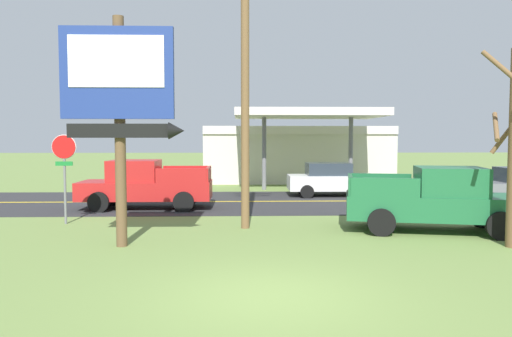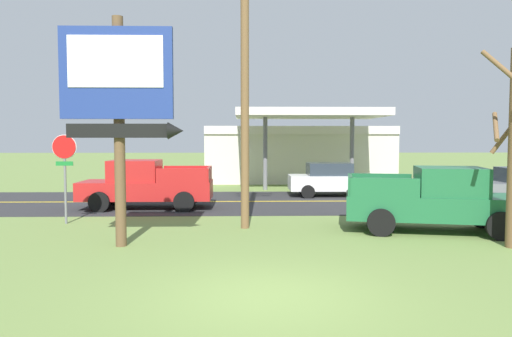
# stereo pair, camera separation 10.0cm
# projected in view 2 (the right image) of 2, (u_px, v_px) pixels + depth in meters

# --- Properties ---
(ground_plane) EXTENTS (180.00, 180.00, 0.00)m
(ground_plane) POSITION_uv_depth(u_px,v_px,m) (267.00, 297.00, 8.60)
(ground_plane) COLOR olive
(road_asphalt) EXTENTS (140.00, 8.00, 0.02)m
(road_asphalt) POSITION_uv_depth(u_px,v_px,m) (253.00, 202.00, 21.57)
(road_asphalt) COLOR #2B2B2D
(road_asphalt) RESTS_ON ground
(road_centre_line) EXTENTS (126.00, 0.20, 0.01)m
(road_centre_line) POSITION_uv_depth(u_px,v_px,m) (253.00, 201.00, 21.57)
(road_centre_line) COLOR gold
(road_centre_line) RESTS_ON road_asphalt
(motel_sign) EXTENTS (3.11, 0.54, 5.94)m
(motel_sign) POSITION_uv_depth(u_px,v_px,m) (120.00, 94.00, 12.30)
(motel_sign) COLOR brown
(motel_sign) RESTS_ON ground
(stop_sign) EXTENTS (0.80, 0.08, 2.95)m
(stop_sign) POSITION_uv_depth(u_px,v_px,m) (65.00, 163.00, 15.89)
(stop_sign) COLOR slate
(stop_sign) RESTS_ON ground
(utility_pole) EXTENTS (1.90, 0.26, 9.29)m
(utility_pole) POSITION_uv_depth(u_px,v_px,m) (245.00, 70.00, 14.93)
(utility_pole) COLOR brown
(utility_pole) RESTS_ON ground
(gas_station) EXTENTS (12.00, 11.50, 4.40)m
(gas_station) POSITION_uv_depth(u_px,v_px,m) (297.00, 152.00, 32.27)
(gas_station) COLOR beige
(gas_station) RESTS_ON ground
(pickup_green_parked_on_lawn) EXTENTS (5.49, 3.03, 1.96)m
(pickup_green_parked_on_lawn) POSITION_uv_depth(u_px,v_px,m) (436.00, 200.00, 14.58)
(pickup_green_parked_on_lawn) COLOR #1E6038
(pickup_green_parked_on_lawn) RESTS_ON ground
(pickup_red_on_road) EXTENTS (5.20, 2.24, 1.96)m
(pickup_red_on_road) POSITION_uv_depth(u_px,v_px,m) (145.00, 185.00, 19.41)
(pickup_red_on_road) COLOR red
(pickup_red_on_road) RESTS_ON ground
(car_white_near_lane) EXTENTS (4.20, 2.00, 1.64)m
(car_white_near_lane) POSITION_uv_depth(u_px,v_px,m) (331.00, 179.00, 23.61)
(car_white_near_lane) COLOR silver
(car_white_near_lane) RESTS_ON ground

